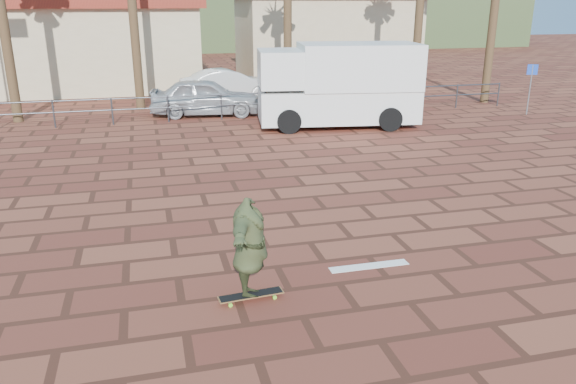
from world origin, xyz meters
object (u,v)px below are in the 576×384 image
object	(u,v)px
skateboarder	(250,247)
campervan	(339,83)
car_white	(229,85)
longboard	(251,295)
car_silver	(206,97)

from	to	relation	value
skateboarder	campervan	world-z (taller)	campervan
skateboarder	car_white	xyz separation A→B (m)	(2.41, 18.21, -0.17)
longboard	skateboarder	xyz separation A→B (m)	(0.00, 0.00, 0.79)
campervan	skateboarder	bearing A→B (deg)	-106.86
skateboarder	car_silver	distance (m)	14.86
campervan	car_white	world-z (taller)	campervan
skateboarder	car_white	bearing A→B (deg)	6.86
campervan	car_silver	bearing A→B (deg)	152.77
car_silver	car_white	bearing A→B (deg)	-14.55
car_white	campervan	bearing A→B (deg)	-163.48
campervan	car_silver	distance (m)	5.50
longboard	campervan	distance (m)	12.97
longboard	campervan	size ratio (longest dim) A/B	0.17
campervan	longboard	bearing A→B (deg)	-106.86
campervan	car_white	bearing A→B (deg)	122.91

